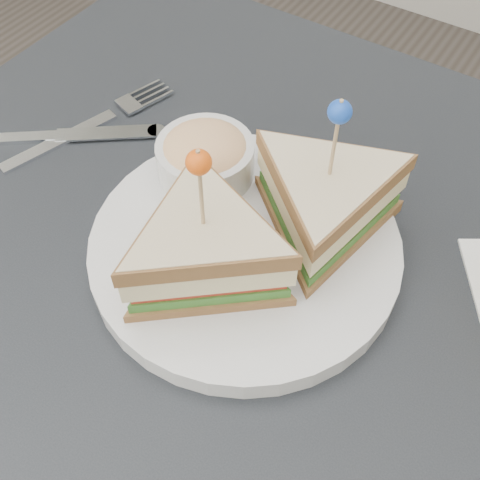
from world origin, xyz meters
name	(u,v)px	position (x,y,z in m)	size (l,w,h in m)	color
table	(226,321)	(0.00, 0.00, 0.67)	(0.80, 0.80, 0.75)	black
plate_meal	(255,223)	(0.01, 0.04, 0.80)	(0.32, 0.33, 0.16)	silver
cutlery_fork	(97,121)	(-0.23, 0.09, 0.75)	(0.08, 0.21, 0.01)	silver
cutlery_knife	(65,136)	(-0.25, 0.06, 0.75)	(0.17, 0.13, 0.01)	silver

